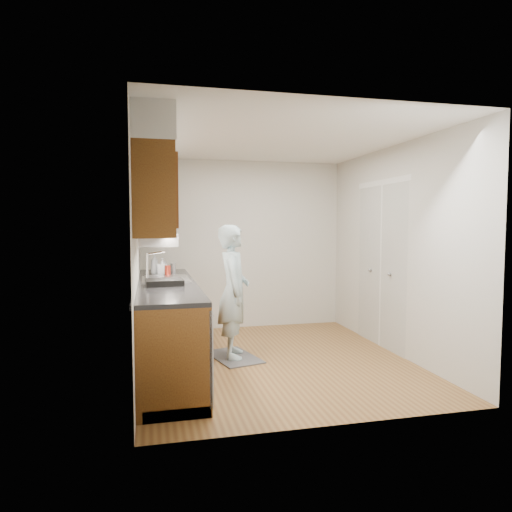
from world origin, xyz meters
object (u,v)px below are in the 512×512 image
(steel_can, at_px, (173,268))
(dish_rack, at_px, (164,282))
(soap_bottle_c, at_px, (165,267))
(soap_bottle_a, at_px, (155,264))
(person, at_px, (233,282))
(soda_can, at_px, (168,271))
(soap_bottle_b, at_px, (162,267))

(steel_can, height_order, dish_rack, steel_can)
(soap_bottle_c, bearing_deg, soap_bottle_a, -126.14)
(person, height_order, soda_can, person)
(steel_can, bearing_deg, dish_rack, -97.70)
(soap_bottle_a, distance_m, dish_rack, 1.04)
(person, xyz_separation_m, soda_can, (-0.73, 0.33, 0.12))
(person, relative_size, soap_bottle_b, 8.32)
(dish_rack, bearing_deg, soap_bottle_a, 91.53)
(person, distance_m, steel_can, 0.90)
(dish_rack, bearing_deg, person, 27.14)
(soap_bottle_b, relative_size, steel_can, 1.61)
(soap_bottle_c, bearing_deg, soap_bottle_b, -97.11)
(soap_bottle_a, height_order, soap_bottle_b, soap_bottle_a)
(soap_bottle_c, bearing_deg, dish_rack, -92.15)
(soap_bottle_a, relative_size, soda_can, 1.98)
(soap_bottle_a, bearing_deg, person, -32.73)
(soda_can, bearing_deg, soap_bottle_c, 92.85)
(soda_can, height_order, steel_can, same)
(soap_bottle_a, relative_size, soap_bottle_b, 1.22)
(person, xyz_separation_m, soap_bottle_b, (-0.79, 0.43, 0.16))
(steel_can, bearing_deg, soap_bottle_c, 126.61)
(soap_bottle_c, bearing_deg, soda_can, -87.15)
(soap_bottle_b, bearing_deg, person, -28.58)
(soap_bottle_a, distance_m, soap_bottle_b, 0.16)
(soap_bottle_a, height_order, soda_can, soap_bottle_a)
(soap_bottle_a, relative_size, dish_rack, 0.69)
(soap_bottle_b, height_order, dish_rack, soap_bottle_b)
(person, xyz_separation_m, soap_bottle_c, (-0.76, 0.74, 0.13))
(soda_can, height_order, dish_rack, soda_can)
(soap_bottle_b, xyz_separation_m, steel_can, (0.14, 0.18, -0.04))
(soap_bottle_b, height_order, steel_can, soap_bottle_b)
(soap_bottle_a, xyz_separation_m, soap_bottle_b, (0.09, -0.14, -0.02))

